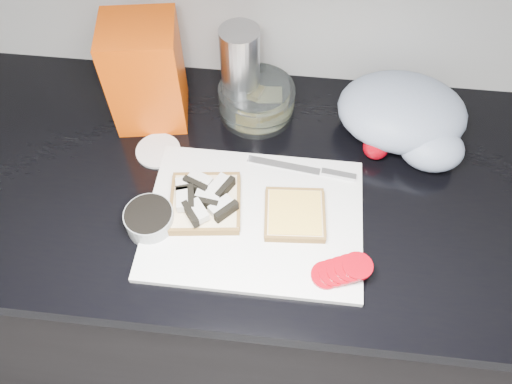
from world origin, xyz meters
TOP-DOWN VIEW (x-y plane):
  - base_cabinet at (0.00, 1.20)m, footprint 3.50×0.60m
  - countertop at (0.00, 1.20)m, footprint 3.50×0.64m
  - cutting_board at (-0.02, 1.10)m, footprint 0.40×0.30m
  - bread_left at (-0.11, 1.11)m, footprint 0.15×0.15m
  - bread_right at (0.06, 1.11)m, footprint 0.12×0.12m
  - tomato_slices at (0.15, 1.00)m, footprint 0.12×0.08m
  - knife at (0.09, 1.22)m, footprint 0.22×0.04m
  - seed_tub at (-0.20, 1.06)m, footprint 0.09×0.09m
  - tub_lid at (-0.23, 1.24)m, footprint 0.12×0.12m
  - glass_bowl at (-0.04, 1.38)m, footprint 0.16×0.16m
  - bread_bag at (-0.26, 1.35)m, footprint 0.16×0.16m
  - steel_canister at (-0.08, 1.40)m, footprint 0.08×0.08m
  - grocery_bag at (0.27, 1.34)m, footprint 0.27×0.25m
  - whole_tomatoes at (0.21, 1.28)m, footprint 0.05×0.05m

SIDE VIEW (x-z plane):
  - base_cabinet at x=0.00m, z-range 0.00..0.86m
  - countertop at x=0.00m, z-range 0.86..0.90m
  - tub_lid at x=-0.23m, z-range 0.90..0.91m
  - cutting_board at x=-0.02m, z-range 0.90..0.91m
  - knife at x=0.09m, z-range 0.91..0.92m
  - bread_right at x=0.06m, z-range 0.91..0.93m
  - tomato_slices at x=0.15m, z-range 0.91..0.93m
  - seed_tub at x=-0.20m, z-range 0.90..0.95m
  - bread_left at x=-0.11m, z-range 0.90..0.95m
  - whole_tomatoes at x=0.21m, z-range 0.90..0.95m
  - glass_bowl at x=-0.04m, z-range 0.90..0.97m
  - grocery_bag at x=0.27m, z-range 0.90..1.01m
  - steel_canister at x=-0.08m, z-range 0.90..1.09m
  - bread_bag at x=-0.26m, z-range 0.90..1.13m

